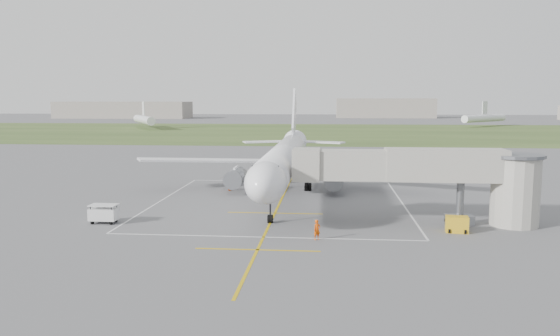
# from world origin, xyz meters

# --- Properties ---
(ground) EXTENTS (700.00, 700.00, 0.00)m
(ground) POSITION_xyz_m (0.00, 0.00, 0.00)
(ground) COLOR #5F5F61
(ground) RESTS_ON ground
(grass_strip) EXTENTS (700.00, 120.00, 0.02)m
(grass_strip) POSITION_xyz_m (0.00, 130.00, 0.01)
(grass_strip) COLOR #354A20
(grass_strip) RESTS_ON ground
(apron_markings) EXTENTS (28.20, 60.00, 0.01)m
(apron_markings) POSITION_xyz_m (0.00, -5.82, 0.01)
(apron_markings) COLOR gold
(apron_markings) RESTS_ON ground
(airliner) EXTENTS (38.93, 46.75, 13.52)m
(airliner) POSITION_xyz_m (-0.00, 0.75, 4.39)
(airliner) COLOR white
(airliner) RESTS_ON ground
(jet_bridge) EXTENTS (23.40, 5.00, 7.20)m
(jet_bridge) POSITION_xyz_m (15.72, -13.50, 4.74)
(jet_bridge) COLOR gray
(jet_bridge) RESTS_ON ground
(gpu_unit) EXTENTS (2.08, 1.58, 1.45)m
(gpu_unit) POSITION_xyz_m (17.05, -16.72, 0.72)
(gpu_unit) COLOR gold
(gpu_unit) RESTS_ON ground
(baggage_cart) EXTENTS (2.63, 1.61, 1.81)m
(baggage_cart) POSITION_xyz_m (-15.92, -16.01, 0.93)
(baggage_cart) COLOR silver
(baggage_cart) RESTS_ON ground
(ramp_worker_nose) EXTENTS (0.75, 0.69, 1.71)m
(ramp_worker_nose) POSITION_xyz_m (4.63, -20.41, 0.86)
(ramp_worker_nose) COLOR #EE5007
(ramp_worker_nose) RESTS_ON ground
(ramp_worker_wing) EXTENTS (1.06, 1.16, 1.92)m
(ramp_worker_wing) POSITION_xyz_m (-7.26, 3.70, 0.96)
(ramp_worker_wing) COLOR #D94606
(ramp_worker_wing) RESTS_ON ground
(distant_hangars) EXTENTS (345.00, 49.00, 12.00)m
(distant_hangars) POSITION_xyz_m (-16.15, 265.19, 5.17)
(distant_hangars) COLOR gray
(distant_hangars) RESTS_ON ground
(distant_aircraft) EXTENTS (161.27, 56.98, 8.85)m
(distant_aircraft) POSITION_xyz_m (1.89, 161.14, 3.59)
(distant_aircraft) COLOR white
(distant_aircraft) RESTS_ON ground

